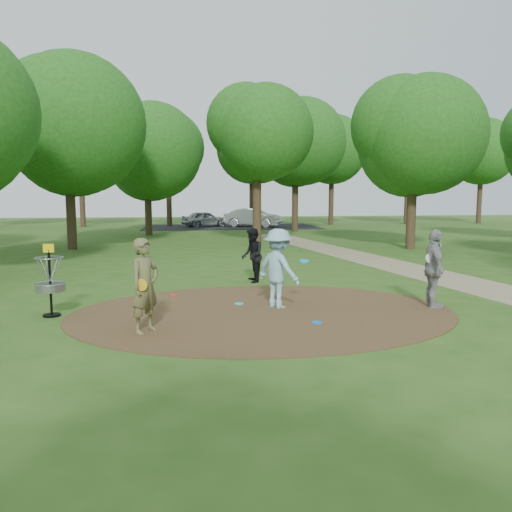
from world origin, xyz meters
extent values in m
plane|color=#2D5119|center=(0.00, 0.00, 0.00)|extent=(100.00, 100.00, 0.00)
cylinder|color=#47301C|center=(0.00, 0.00, 0.01)|extent=(8.40, 8.40, 0.02)
cube|color=#8C7A5B|center=(6.50, 2.00, 0.01)|extent=(7.55, 39.89, 0.01)
cube|color=black|center=(2.00, 30.00, 0.00)|extent=(14.00, 8.00, 0.01)
imported|color=brown|center=(-2.42, -1.27, 0.88)|extent=(0.73, 0.77, 1.77)
cylinder|color=gold|center=(-2.47, -1.46, 0.93)|extent=(0.22, 0.08, 0.22)
imported|color=#89BCCD|center=(0.40, 0.42, 0.90)|extent=(1.23, 1.33, 1.80)
cylinder|color=#0C90D4|center=(1.01, 0.48, 1.05)|extent=(0.22, 0.22, 0.08)
imported|color=black|center=(0.26, 3.86, 0.80)|extent=(0.61, 0.78, 1.59)
cylinder|color=#0C25D6|center=(0.43, 3.89, 0.71)|extent=(0.23, 0.11, 0.22)
imported|color=gray|center=(3.88, -0.08, 0.89)|extent=(0.61, 1.11, 1.79)
cylinder|color=silver|center=(3.75, -0.11, 1.14)|extent=(0.23, 0.09, 0.22)
cylinder|color=#1BD9DB|center=(-0.45, 0.84, 0.03)|extent=(0.22, 0.22, 0.02)
cylinder|color=blue|center=(0.90, -1.11, 0.03)|extent=(0.22, 0.22, 0.02)
cylinder|color=red|center=(-1.99, 2.09, 0.03)|extent=(0.22, 0.22, 0.02)
imported|color=#A5A7AD|center=(-0.07, 30.56, 0.64)|extent=(4.04, 2.62, 1.28)
imported|color=#B0B3B8|center=(3.79, 29.60, 0.76)|extent=(4.84, 3.52, 1.52)
cylinder|color=black|center=(-4.50, 0.30, 0.68)|extent=(0.05, 0.05, 1.35)
cylinder|color=black|center=(-4.50, 0.30, 0.02)|extent=(0.36, 0.36, 0.04)
cylinder|color=gray|center=(-4.50, 0.30, 0.62)|extent=(0.60, 0.60, 0.16)
torus|color=gray|center=(-4.50, 0.30, 0.70)|extent=(0.63, 0.63, 0.03)
torus|color=gray|center=(-4.50, 0.30, 1.25)|extent=(0.58, 0.58, 0.02)
cube|color=yellow|center=(-4.50, 0.30, 1.45)|extent=(0.22, 0.02, 0.18)
cylinder|color=#332316|center=(-7.00, 14.00, 1.90)|extent=(0.44, 0.44, 3.80)
sphere|color=#1D4D14|center=(-7.00, 14.00, 5.57)|extent=(6.44, 6.44, 6.44)
cylinder|color=#332316|center=(2.00, 15.00, 2.09)|extent=(0.44, 0.44, 4.18)
sphere|color=#1D4D14|center=(2.00, 15.00, 5.50)|extent=(4.80, 4.80, 4.80)
cylinder|color=#332316|center=(9.00, 12.00, 1.80)|extent=(0.44, 0.44, 3.61)
sphere|color=#1D4D14|center=(9.00, 12.00, 5.12)|extent=(5.51, 5.51, 5.51)
cylinder|color=#332316|center=(-4.00, 22.00, 1.71)|extent=(0.44, 0.44, 3.42)
sphere|color=#1D4D14|center=(-4.00, 22.00, 5.09)|extent=(6.08, 6.08, 6.08)
cylinder|color=#332316|center=(6.00, 24.00, 2.19)|extent=(0.44, 0.44, 4.37)
sphere|color=#1D4D14|center=(6.00, 24.00, 6.03)|extent=(6.03, 6.03, 6.03)
camera|label=1|loc=(-1.66, -10.53, 2.54)|focal=35.00mm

